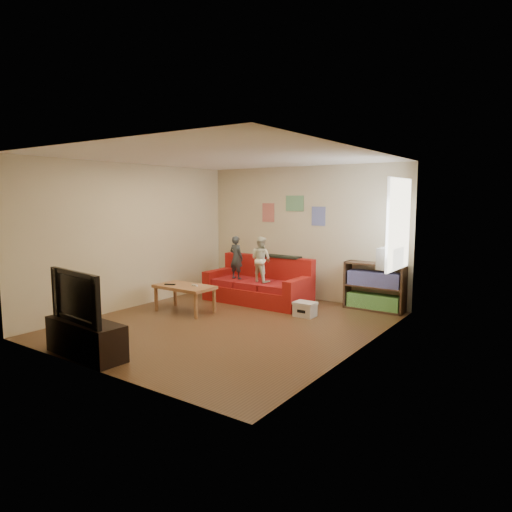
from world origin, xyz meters
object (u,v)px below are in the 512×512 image
Objects in this scene: bookshelf at (374,289)px; sofa at (260,286)px; coffee_table at (185,289)px; file_box at (305,309)px; child_b at (261,259)px; television at (84,296)px; tv_stand at (86,339)px; child_a at (236,258)px.

sofa is at bearing -163.72° from bookshelf.
sofa reaches higher than coffee_table.
file_box is at bearing 26.14° from coffee_table.
bookshelf is at bearing -150.48° from child_b.
tv_stand is at bearing 0.00° from television.
television reaches higher than file_box.
bookshelf is 5.08m from television.
child_b reaches higher than television.
child_b is (0.15, -0.17, 0.57)m from sofa.
tv_stand is at bearing -115.95° from bookshelf.
file_box is at bearing 173.87° from child_a.
sofa is 2.23m from bookshelf.
child_a is 0.80× the size of coffee_table.
coffee_table reaches higher than tv_stand.
television is at bearing -91.08° from sofa.
child_a is at bearing 169.27° from file_box.
television reaches higher than sofa.
child_b is 1.59m from coffee_table.
tv_stand is at bearing -112.04° from file_box.
child_a reaches higher than file_box.
coffee_table is (-0.19, -1.29, -0.45)m from child_a.
sofa reaches higher than bookshelf.
file_box is (1.31, -0.51, -0.18)m from sofa.
child_b reaches higher than coffee_table.
television reaches higher than bookshelf.
child_b is at bearing -158.21° from bookshelf.
tv_stand is (0.38, -3.75, -0.64)m from child_a.
coffee_table is 2.20m from file_box.
television reaches higher than tv_stand.
child_a is 3.83m from tv_stand.
child_b is at bearing 90.03° from tv_stand.
child_b is (0.60, 0.00, 0.01)m from child_a.
coffee_table is 0.86× the size of tv_stand.
bookshelf is at bearing 16.28° from sofa.
television is (0.00, 0.00, 0.57)m from tv_stand.
file_box is at bearing 171.69° from child_b.
bookshelf is at bearing 70.77° from television.
child_b is 1.42m from file_box.
television is (0.57, -2.46, 0.39)m from coffee_table.
bookshelf is 5.06m from tv_stand.
bookshelf is at bearing 67.47° from tv_stand.
child_a is 0.60m from child_b.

